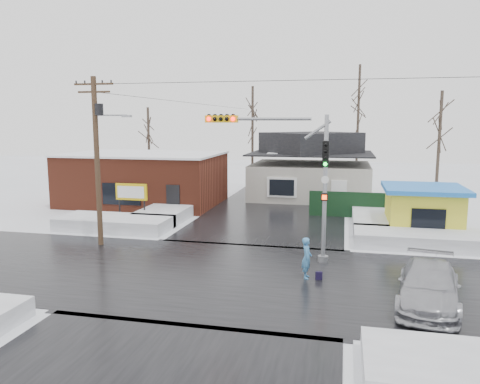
% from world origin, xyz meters
% --- Properties ---
extents(ground, '(120.00, 120.00, 0.00)m').
position_xyz_m(ground, '(0.00, 0.00, 0.00)').
color(ground, white).
rests_on(ground, ground).
extents(road_ns, '(10.00, 120.00, 0.02)m').
position_xyz_m(road_ns, '(0.00, 0.00, 0.01)').
color(road_ns, black).
rests_on(road_ns, ground).
extents(road_ew, '(120.00, 10.00, 0.02)m').
position_xyz_m(road_ew, '(0.00, 0.00, 0.01)').
color(road_ew, black).
rests_on(road_ew, ground).
extents(snowbank_nw, '(7.00, 3.00, 0.80)m').
position_xyz_m(snowbank_nw, '(-9.00, 7.00, 0.40)').
color(snowbank_nw, white).
rests_on(snowbank_nw, ground).
extents(snowbank_ne, '(7.00, 3.00, 0.80)m').
position_xyz_m(snowbank_ne, '(9.00, 7.00, 0.40)').
color(snowbank_ne, white).
rests_on(snowbank_ne, ground).
extents(snowbank_nside_w, '(3.00, 8.00, 0.80)m').
position_xyz_m(snowbank_nside_w, '(-7.00, 12.00, 0.40)').
color(snowbank_nside_w, white).
rests_on(snowbank_nside_w, ground).
extents(snowbank_nside_e, '(3.00, 8.00, 0.80)m').
position_xyz_m(snowbank_nside_e, '(7.00, 12.00, 0.40)').
color(snowbank_nside_e, white).
rests_on(snowbank_nside_e, ground).
extents(traffic_signal, '(6.05, 0.68, 7.00)m').
position_xyz_m(traffic_signal, '(2.43, 2.97, 4.54)').
color(traffic_signal, gray).
rests_on(traffic_signal, ground).
extents(utility_pole, '(3.15, 0.44, 9.00)m').
position_xyz_m(utility_pole, '(-7.93, 3.50, 5.11)').
color(utility_pole, '#382619').
rests_on(utility_pole, ground).
extents(brick_building, '(12.20, 8.20, 4.12)m').
position_xyz_m(brick_building, '(-11.00, 15.99, 2.08)').
color(brick_building, maroon).
rests_on(brick_building, ground).
extents(marquee_sign, '(2.20, 0.21, 2.55)m').
position_xyz_m(marquee_sign, '(-9.00, 9.49, 1.92)').
color(marquee_sign, black).
rests_on(marquee_sign, ground).
extents(house, '(10.40, 8.40, 5.76)m').
position_xyz_m(house, '(2.00, 22.00, 2.62)').
color(house, '#B8B3A6').
rests_on(house, ground).
extents(kiosk, '(4.60, 4.60, 2.88)m').
position_xyz_m(kiosk, '(9.50, 9.99, 1.46)').
color(kiosk, yellow).
rests_on(kiosk, ground).
extents(fence, '(8.00, 0.12, 1.80)m').
position_xyz_m(fence, '(6.50, 14.00, 0.90)').
color(fence, black).
rests_on(fence, ground).
extents(tree_far_left, '(3.00, 3.00, 10.00)m').
position_xyz_m(tree_far_left, '(-4.00, 26.00, 7.95)').
color(tree_far_left, '#332821').
rests_on(tree_far_left, ground).
extents(tree_far_mid, '(3.00, 3.00, 12.00)m').
position_xyz_m(tree_far_mid, '(6.00, 28.00, 9.54)').
color(tree_far_mid, '#332821').
rests_on(tree_far_mid, ground).
extents(tree_far_right, '(3.00, 3.00, 9.00)m').
position_xyz_m(tree_far_right, '(12.00, 20.00, 7.16)').
color(tree_far_right, '#332821').
rests_on(tree_far_right, ground).
extents(tree_far_west, '(3.00, 3.00, 8.00)m').
position_xyz_m(tree_far_west, '(-14.00, 24.00, 6.36)').
color(tree_far_west, '#332821').
rests_on(tree_far_west, ground).
extents(pedestrian, '(0.46, 0.67, 1.78)m').
position_xyz_m(pedestrian, '(3.41, 0.45, 0.89)').
color(pedestrian, '#4486BF').
rests_on(pedestrian, ground).
extents(car, '(2.94, 5.45, 1.50)m').
position_xyz_m(car, '(8.01, -1.62, 0.75)').
color(car, '#ACACB3').
rests_on(car, ground).
extents(shopping_bag, '(0.30, 0.19, 0.35)m').
position_xyz_m(shopping_bag, '(3.95, 0.32, 0.17)').
color(shopping_bag, black).
rests_on(shopping_bag, ground).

